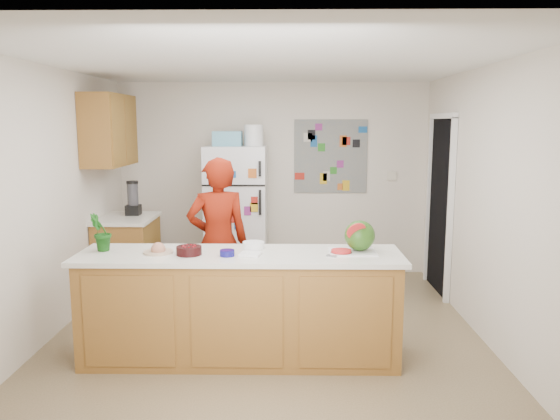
{
  "coord_description": "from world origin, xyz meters",
  "views": [
    {
      "loc": [
        0.2,
        -4.88,
        1.98
      ],
      "look_at": [
        0.12,
        0.2,
        1.17
      ],
      "focal_mm": 35.0,
      "sensor_mm": 36.0,
      "label": 1
    }
  ],
  "objects_px": {
    "refrigerator": "(237,214)",
    "cherry_bowl": "(189,251)",
    "person": "(218,242)",
    "watermelon": "(360,236)"
  },
  "relations": [
    {
      "from": "refrigerator",
      "to": "cherry_bowl",
      "type": "relative_size",
      "value": 8.29
    },
    {
      "from": "person",
      "to": "watermelon",
      "type": "relative_size",
      "value": 6.55
    },
    {
      "from": "refrigerator",
      "to": "watermelon",
      "type": "height_order",
      "value": "refrigerator"
    },
    {
      "from": "refrigerator",
      "to": "cherry_bowl",
      "type": "xyz_separation_m",
      "value": [
        -0.16,
        -2.44,
        0.11
      ]
    },
    {
      "from": "watermelon",
      "to": "cherry_bowl",
      "type": "bearing_deg",
      "value": -175.07
    },
    {
      "from": "person",
      "to": "cherry_bowl",
      "type": "relative_size",
      "value": 8.09
    },
    {
      "from": "refrigerator",
      "to": "person",
      "type": "bearing_deg",
      "value": -91.38
    },
    {
      "from": "watermelon",
      "to": "refrigerator",
      "type": "bearing_deg",
      "value": 118.19
    },
    {
      "from": "person",
      "to": "watermelon",
      "type": "xyz_separation_m",
      "value": [
        1.28,
        -0.77,
        0.23
      ]
    },
    {
      "from": "refrigerator",
      "to": "watermelon",
      "type": "distance_m",
      "value": 2.64
    }
  ]
}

